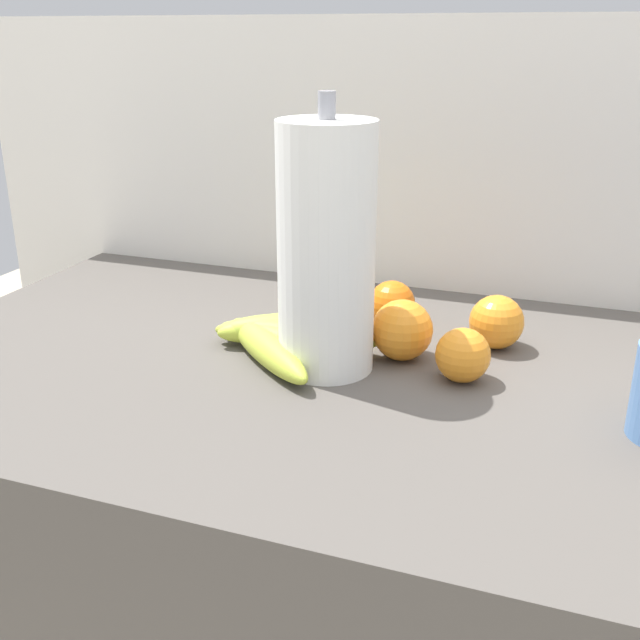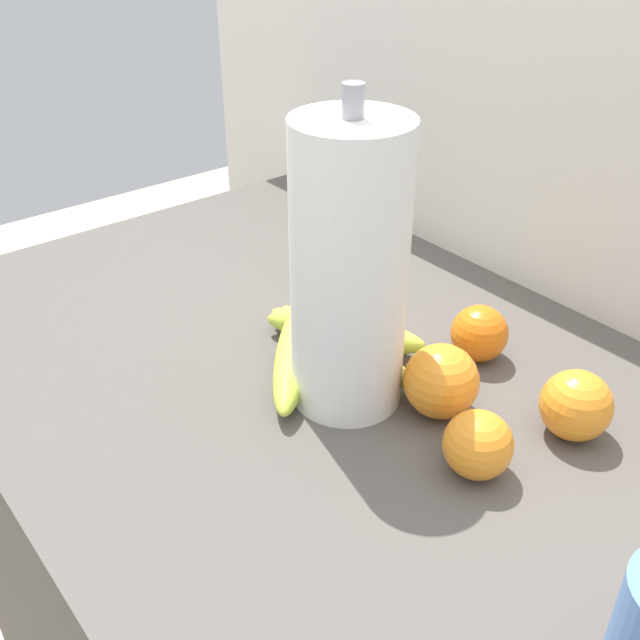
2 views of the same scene
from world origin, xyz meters
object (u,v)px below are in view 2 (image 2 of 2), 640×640
at_px(banana_bunch, 324,345).
at_px(orange_right, 441,381).
at_px(orange_back_right, 576,405).
at_px(orange_far_right, 479,333).
at_px(paper_towel_roll, 349,271).
at_px(orange_front, 478,445).

height_order(banana_bunch, orange_right, orange_right).
bearing_deg(orange_back_right, orange_far_right, 168.70).
bearing_deg(orange_far_right, paper_towel_roll, -104.07).
bearing_deg(orange_far_right, orange_front, -49.48).
distance_m(orange_back_right, paper_towel_roll, 0.26).
relative_size(banana_bunch, paper_towel_roll, 0.70).
bearing_deg(orange_back_right, orange_right, -144.18).
height_order(orange_front, orange_far_right, same).
xyz_separation_m(banana_bunch, paper_towel_roll, (0.07, -0.02, 0.13)).
bearing_deg(orange_front, orange_back_right, 78.46).
height_order(orange_right, orange_far_right, orange_right).
bearing_deg(banana_bunch, orange_back_right, 23.30).
distance_m(banana_bunch, orange_back_right, 0.28).
xyz_separation_m(orange_right, paper_towel_roll, (-0.08, -0.06, 0.11)).
relative_size(orange_back_right, orange_far_right, 1.09).
xyz_separation_m(banana_bunch, orange_right, (0.15, 0.03, 0.02)).
relative_size(orange_right, paper_towel_roll, 0.24).
distance_m(orange_front, orange_right, 0.09).
bearing_deg(orange_front, paper_towel_roll, -174.25).
bearing_deg(orange_right, orange_back_right, 35.82).
height_order(orange_back_right, orange_front, orange_back_right).
bearing_deg(orange_front, orange_right, 154.94).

